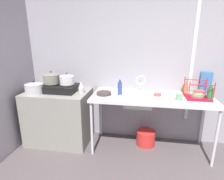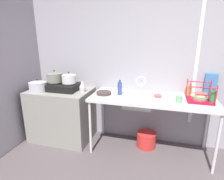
{
  "view_description": "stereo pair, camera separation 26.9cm",
  "coord_description": "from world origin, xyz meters",
  "px_view_note": "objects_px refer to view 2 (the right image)",
  "views": [
    {
      "loc": [
        -0.5,
        -0.99,
        1.66
      ],
      "look_at": [
        -0.93,
        1.57,
        0.91
      ],
      "focal_mm": 29.4,
      "sensor_mm": 36.0,
      "label": 1
    },
    {
      "loc": [
        -0.23,
        -0.93,
        1.66
      ],
      "look_at": [
        -0.93,
        1.57,
        0.91
      ],
      "focal_mm": 29.4,
      "sensor_mm": 36.0,
      "label": 2
    }
  ],
  "objects_px": {
    "pot_beside_stove": "(38,86)",
    "cereal_box": "(211,85)",
    "bottle_by_sink": "(120,88)",
    "frying_pan": "(104,93)",
    "pot_on_left_burner": "(55,77)",
    "bottle_by_rack": "(213,97)",
    "stove": "(62,87)",
    "dish_rack": "(200,97)",
    "faucet": "(141,82)",
    "small_bowl_on_drainboard": "(158,96)",
    "percolator": "(82,86)",
    "sink_basin": "(138,102)",
    "bucket_on_floor": "(146,139)",
    "pot_on_right_burner": "(69,78)",
    "cup_by_rack": "(179,99)",
    "utensil_jar": "(188,91)"
  },
  "relations": [
    {
      "from": "pot_on_right_burner",
      "to": "bucket_on_floor",
      "type": "relative_size",
      "value": 0.74
    },
    {
      "from": "pot_beside_stove",
      "to": "cereal_box",
      "type": "xyz_separation_m",
      "value": [
        2.5,
        0.45,
        0.08
      ]
    },
    {
      "from": "cereal_box",
      "to": "utensil_jar",
      "type": "relative_size",
      "value": 1.47
    },
    {
      "from": "bottle_by_rack",
      "to": "stove",
      "type": "bearing_deg",
      "value": 179.01
    },
    {
      "from": "stove",
      "to": "cereal_box",
      "type": "bearing_deg",
      "value": 7.18
    },
    {
      "from": "stove",
      "to": "pot_on_left_burner",
      "type": "bearing_deg",
      "value": 180.0
    },
    {
      "from": "pot_on_left_burner",
      "to": "pot_beside_stove",
      "type": "height_order",
      "value": "pot_on_left_burner"
    },
    {
      "from": "sink_basin",
      "to": "bottle_by_rack",
      "type": "bearing_deg",
      "value": -0.49
    },
    {
      "from": "pot_on_left_burner",
      "to": "percolator",
      "type": "xyz_separation_m",
      "value": [
        0.47,
        -0.01,
        -0.12
      ]
    },
    {
      "from": "sink_basin",
      "to": "bucket_on_floor",
      "type": "bearing_deg",
      "value": 39.73
    },
    {
      "from": "faucet",
      "to": "pot_on_right_burner",
      "type": "bearing_deg",
      "value": -175.22
    },
    {
      "from": "small_bowl_on_drainboard",
      "to": "faucet",
      "type": "bearing_deg",
      "value": 168.07
    },
    {
      "from": "pot_on_left_burner",
      "to": "dish_rack",
      "type": "distance_m",
      "value": 2.15
    },
    {
      "from": "faucet",
      "to": "frying_pan",
      "type": "distance_m",
      "value": 0.56
    },
    {
      "from": "stove",
      "to": "percolator",
      "type": "bearing_deg",
      "value": -1.52
    },
    {
      "from": "stove",
      "to": "pot_beside_stove",
      "type": "relative_size",
      "value": 1.96
    },
    {
      "from": "bucket_on_floor",
      "to": "cereal_box",
      "type": "bearing_deg",
      "value": 12.48
    },
    {
      "from": "percolator",
      "to": "sink_basin",
      "type": "distance_m",
      "value": 0.87
    },
    {
      "from": "pot_on_right_burner",
      "to": "cup_by_rack",
      "type": "bearing_deg",
      "value": -3.82
    },
    {
      "from": "dish_rack",
      "to": "bottle_by_sink",
      "type": "relative_size",
      "value": 1.48
    },
    {
      "from": "percolator",
      "to": "frying_pan",
      "type": "distance_m",
      "value": 0.36
    },
    {
      "from": "faucet",
      "to": "cereal_box",
      "type": "bearing_deg",
      "value": 10.83
    },
    {
      "from": "faucet",
      "to": "small_bowl_on_drainboard",
      "type": "distance_m",
      "value": 0.31
    },
    {
      "from": "pot_on_right_burner",
      "to": "bottle_by_sink",
      "type": "bearing_deg",
      "value": 0.38
    },
    {
      "from": "small_bowl_on_drainboard",
      "to": "pot_beside_stove",
      "type": "bearing_deg",
      "value": -173.36
    },
    {
      "from": "sink_basin",
      "to": "dish_rack",
      "type": "bearing_deg",
      "value": 4.0
    },
    {
      "from": "small_bowl_on_drainboard",
      "to": "utensil_jar",
      "type": "distance_m",
      "value": 0.48
    },
    {
      "from": "faucet",
      "to": "bottle_by_sink",
      "type": "distance_m",
      "value": 0.32
    },
    {
      "from": "pot_beside_stove",
      "to": "small_bowl_on_drainboard",
      "type": "height_order",
      "value": "pot_beside_stove"
    },
    {
      "from": "pot_beside_stove",
      "to": "frying_pan",
      "type": "distance_m",
      "value": 1.04
    },
    {
      "from": "pot_beside_stove",
      "to": "sink_basin",
      "type": "relative_size",
      "value": 0.67
    },
    {
      "from": "frying_pan",
      "to": "bottle_by_rack",
      "type": "xyz_separation_m",
      "value": [
        1.45,
        -0.0,
        0.07
      ]
    },
    {
      "from": "dish_rack",
      "to": "bottle_by_rack",
      "type": "height_order",
      "value": "dish_rack"
    },
    {
      "from": "bottle_by_sink",
      "to": "pot_beside_stove",
      "type": "bearing_deg",
      "value": -172.03
    },
    {
      "from": "faucet",
      "to": "sink_basin",
      "type": "bearing_deg",
      "value": -99.79
    },
    {
      "from": "cup_by_rack",
      "to": "utensil_jar",
      "type": "relative_size",
      "value": 0.38
    },
    {
      "from": "stove",
      "to": "cereal_box",
      "type": "height_order",
      "value": "cereal_box"
    },
    {
      "from": "sink_basin",
      "to": "cup_by_rack",
      "type": "distance_m",
      "value": 0.56
    },
    {
      "from": "sink_basin",
      "to": "bottle_by_rack",
      "type": "height_order",
      "value": "bottle_by_rack"
    },
    {
      "from": "pot_on_right_burner",
      "to": "dish_rack",
      "type": "xyz_separation_m",
      "value": [
        1.89,
        0.03,
        -0.15
      ]
    },
    {
      "from": "percolator",
      "to": "cup_by_rack",
      "type": "bearing_deg",
      "value": -4.05
    },
    {
      "from": "cup_by_rack",
      "to": "bucket_on_floor",
      "type": "bearing_deg",
      "value": 153.5
    },
    {
      "from": "faucet",
      "to": "small_bowl_on_drainboard",
      "type": "height_order",
      "value": "faucet"
    },
    {
      "from": "pot_on_right_burner",
      "to": "cup_by_rack",
      "type": "xyz_separation_m",
      "value": [
        1.62,
        -0.11,
        -0.16
      ]
    },
    {
      "from": "pot_on_right_burner",
      "to": "faucet",
      "type": "height_order",
      "value": "pot_on_right_burner"
    },
    {
      "from": "pot_on_right_burner",
      "to": "sink_basin",
      "type": "bearing_deg",
      "value": -1.54
    },
    {
      "from": "pot_on_left_burner",
      "to": "dish_rack",
      "type": "bearing_deg",
      "value": 0.74
    },
    {
      "from": "pot_on_right_burner",
      "to": "pot_beside_stove",
      "type": "xyz_separation_m",
      "value": [
        -0.45,
        -0.17,
        -0.11
      ]
    },
    {
      "from": "frying_pan",
      "to": "small_bowl_on_drainboard",
      "type": "relative_size",
      "value": 2.09
    },
    {
      "from": "faucet",
      "to": "bottle_by_sink",
      "type": "bearing_deg",
      "value": -163.47
    }
  ]
}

